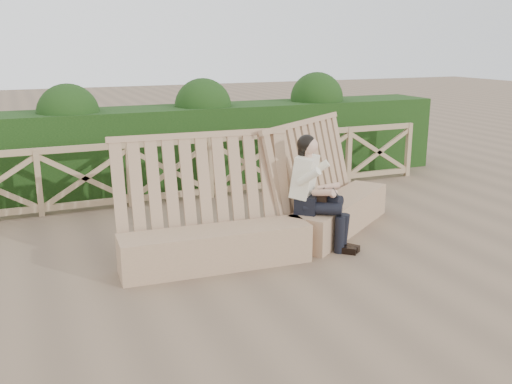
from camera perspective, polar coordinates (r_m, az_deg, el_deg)
name	(u,v)px	position (r m, az deg, el deg)	size (l,w,h in m)	color
ground	(248,274)	(6.92, -0.79, -8.24)	(60.00, 60.00, 0.00)	brown
bench	(280,217)	(7.74, 2.42, -2.48)	(4.45, 2.01, 1.62)	#997657
woman	(314,188)	(7.60, 5.85, 0.37)	(0.86, 0.89, 1.54)	black
guardrail	(171,171)	(9.93, -8.52, 2.13)	(10.10, 0.09, 1.10)	#897650
hedge	(154,148)	(11.04, -10.17, 4.38)	(12.00, 1.20, 1.50)	black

